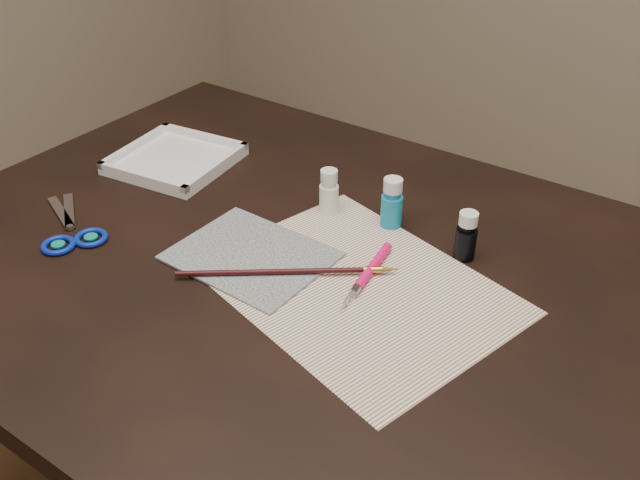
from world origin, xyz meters
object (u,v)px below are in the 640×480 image
Objects in this scene: canvas at (251,256)px; paint_bottle_white at (329,192)px; paint_bottle_navy at (466,236)px; palette_tray at (175,158)px; paint_bottle_cyan at (392,203)px; paper at (357,288)px; scissors at (63,223)px.

paint_bottle_white is (0.02, 0.17, 0.04)m from canvas.
canvas is 2.90× the size of paint_bottle_navy.
paint_bottle_navy is (0.24, 0.01, -0.00)m from paint_bottle_white.
paint_bottle_white is 1.00× the size of paint_bottle_navy.
canvas is 2.89× the size of paint_bottle_white.
canvas is 1.14× the size of palette_tray.
paint_bottle_white is 0.92× the size of paint_bottle_cyan.
paint_bottle_white reaches higher than paper.
paint_bottle_cyan reaches higher than paper.
palette_tray is (-0.57, -0.03, -0.03)m from paint_bottle_navy.
scissors is at bearing -139.34° from paint_bottle_white.
paper is at bearing -119.92° from paint_bottle_navy.
paint_bottle_white is (-0.15, 0.15, 0.04)m from paper.
paper is 0.21m from paint_bottle_white.
canvas is at bearing -26.34° from palette_tray.
paint_bottle_navy is (0.26, 0.18, 0.04)m from canvas.
canvas is at bearing -144.68° from paint_bottle_navy.
scissors is at bearing -161.13° from canvas.
paint_bottle_cyan is (0.13, 0.20, 0.04)m from canvas.
paint_bottle_cyan is at bearing -122.02° from scissors.
scissors is at bearing -89.08° from palette_tray.
paint_bottle_navy is 0.39× the size of palette_tray.
canvas is 0.32m from scissors.
paper is 0.49m from palette_tray.
paper is at bearing -14.55° from palette_tray.
palette_tray is (-0.33, -0.02, -0.03)m from paint_bottle_white.
scissors is 0.26m from palette_tray.
paint_bottle_cyan is 0.43× the size of palette_tray.
paint_bottle_white is at bearing 83.08° from canvas.
canvas is (-0.17, -0.03, 0.00)m from paper.
paint_bottle_white is at bearing 135.46° from paper.
scissors is (-0.56, -0.29, -0.03)m from paint_bottle_navy.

